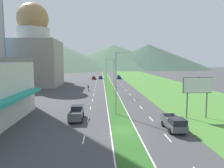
{
  "coord_description": "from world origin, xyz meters",
  "views": [
    {
      "loc": [
        -3.0,
        -27.38,
        9.27
      ],
      "look_at": [
        0.35,
        36.11,
        2.45
      ],
      "focal_mm": 33.79,
      "sensor_mm": 36.0,
      "label": 1
    }
  ],
  "objects_px": {
    "street_lamp_mid": "(113,74)",
    "car_4": "(119,77)",
    "street_lamp_near": "(118,79)",
    "pickup_truck_0": "(77,113)",
    "street_lamp_far": "(107,70)",
    "pickup_truck_1": "(174,123)",
    "motorcycle_rider": "(88,88)",
    "car_3": "(119,77)",
    "billboard_roadside": "(198,87)",
    "car_0": "(94,78)",
    "car_2": "(101,77)"
  },
  "relations": [
    {
      "from": "street_lamp_near",
      "to": "car_2",
      "type": "distance_m",
      "value": 77.09
    },
    {
      "from": "street_lamp_near",
      "to": "street_lamp_mid",
      "type": "distance_m",
      "value": 22.36
    },
    {
      "from": "car_0",
      "to": "pickup_truck_0",
      "type": "xyz_separation_m",
      "value": [
        -0.26,
        -76.22,
        0.17
      ]
    },
    {
      "from": "car_0",
      "to": "car_4",
      "type": "distance_m",
      "value": 13.5
    },
    {
      "from": "motorcycle_rider",
      "to": "car_3",
      "type": "bearing_deg",
      "value": -15.24
    },
    {
      "from": "street_lamp_near",
      "to": "motorcycle_rider",
      "type": "xyz_separation_m",
      "value": [
        -6.9,
        30.26,
        -5.42
      ]
    },
    {
      "from": "billboard_roadside",
      "to": "pickup_truck_0",
      "type": "bearing_deg",
      "value": 178.92
    },
    {
      "from": "street_lamp_mid",
      "to": "street_lamp_far",
      "type": "height_order",
      "value": "street_lamp_far"
    },
    {
      "from": "billboard_roadside",
      "to": "pickup_truck_1",
      "type": "height_order",
      "value": "billboard_roadside"
    },
    {
      "from": "car_4",
      "to": "pickup_truck_1",
      "type": "bearing_deg",
      "value": 0.14
    },
    {
      "from": "car_0",
      "to": "pickup_truck_1",
      "type": "height_order",
      "value": "pickup_truck_1"
    },
    {
      "from": "pickup_truck_0",
      "to": "pickup_truck_1",
      "type": "relative_size",
      "value": 1.0
    },
    {
      "from": "pickup_truck_1",
      "to": "street_lamp_far",
      "type": "bearing_deg",
      "value": -172.07
    },
    {
      "from": "street_lamp_mid",
      "to": "car_2",
      "type": "xyz_separation_m",
      "value": [
        -3.46,
        54.48,
        -4.97
      ]
    },
    {
      "from": "street_lamp_near",
      "to": "pickup_truck_0",
      "type": "distance_m",
      "value": 9.04
    },
    {
      "from": "pickup_truck_1",
      "to": "car_4",
      "type": "bearing_deg",
      "value": -179.86
    },
    {
      "from": "car_2",
      "to": "car_4",
      "type": "distance_m",
      "value": 9.83
    },
    {
      "from": "street_lamp_far",
      "to": "motorcycle_rider",
      "type": "height_order",
      "value": "street_lamp_far"
    },
    {
      "from": "street_lamp_near",
      "to": "street_lamp_far",
      "type": "relative_size",
      "value": 1.0
    },
    {
      "from": "street_lamp_mid",
      "to": "pickup_truck_0",
      "type": "xyz_separation_m",
      "value": [
        -7.24,
        -25.2,
        -4.72
      ]
    },
    {
      "from": "car_4",
      "to": "motorcycle_rider",
      "type": "bearing_deg",
      "value": -16.66
    },
    {
      "from": "car_4",
      "to": "pickup_truck_1",
      "type": "height_order",
      "value": "pickup_truck_1"
    },
    {
      "from": "street_lamp_mid",
      "to": "car_2",
      "type": "bearing_deg",
      "value": 93.63
    },
    {
      "from": "street_lamp_mid",
      "to": "car_4",
      "type": "xyz_separation_m",
      "value": [
        6.31,
        53.4,
        -4.91
      ]
    },
    {
      "from": "pickup_truck_0",
      "to": "motorcycle_rider",
      "type": "bearing_deg",
      "value": 0.12
    },
    {
      "from": "pickup_truck_0",
      "to": "billboard_roadside",
      "type": "bearing_deg",
      "value": -91.08
    },
    {
      "from": "car_3",
      "to": "street_lamp_near",
      "type": "bearing_deg",
      "value": -4.97
    },
    {
      "from": "street_lamp_far",
      "to": "pickup_truck_1",
      "type": "xyz_separation_m",
      "value": [
        7.49,
        -53.79,
        -5.16
      ]
    },
    {
      "from": "car_3",
      "to": "car_0",
      "type": "bearing_deg",
      "value": -58.9
    },
    {
      "from": "street_lamp_far",
      "to": "street_lamp_near",
      "type": "bearing_deg",
      "value": -89.27
    },
    {
      "from": "billboard_roadside",
      "to": "pickup_truck_1",
      "type": "distance_m",
      "value": 9.24
    },
    {
      "from": "street_lamp_far",
      "to": "billboard_roadside",
      "type": "xyz_separation_m",
      "value": [
        13.29,
        -47.89,
        -1.04
      ]
    },
    {
      "from": "street_lamp_far",
      "to": "pickup_truck_1",
      "type": "height_order",
      "value": "street_lamp_far"
    },
    {
      "from": "street_lamp_mid",
      "to": "car_0",
      "type": "distance_m",
      "value": 51.72
    },
    {
      "from": "car_4",
      "to": "pickup_truck_0",
      "type": "xyz_separation_m",
      "value": [
        -13.55,
        -78.6,
        0.19
      ]
    },
    {
      "from": "car_0",
      "to": "car_4",
      "type": "height_order",
      "value": "car_0"
    },
    {
      "from": "pickup_truck_0",
      "to": "car_4",
      "type": "bearing_deg",
      "value": -9.78
    },
    {
      "from": "car_3",
      "to": "car_4",
      "type": "height_order",
      "value": "car_3"
    },
    {
      "from": "street_lamp_mid",
      "to": "billboard_roadside",
      "type": "bearing_deg",
      "value": -64.28
    },
    {
      "from": "pickup_truck_0",
      "to": "car_0",
      "type": "bearing_deg",
      "value": -0.2
    },
    {
      "from": "street_lamp_near",
      "to": "pickup_truck_1",
      "type": "bearing_deg",
      "value": -52.74
    },
    {
      "from": "billboard_roadside",
      "to": "pickup_truck_0",
      "type": "height_order",
      "value": "billboard_roadside"
    },
    {
      "from": "street_lamp_near",
      "to": "motorcycle_rider",
      "type": "bearing_deg",
      "value": 102.84
    },
    {
      "from": "street_lamp_far",
      "to": "billboard_roadside",
      "type": "relative_size",
      "value": 1.61
    },
    {
      "from": "street_lamp_mid",
      "to": "motorcycle_rider",
      "type": "distance_m",
      "value": 11.85
    },
    {
      "from": "car_0",
      "to": "car_3",
      "type": "height_order",
      "value": "car_0"
    },
    {
      "from": "car_4",
      "to": "pickup_truck_1",
      "type": "relative_size",
      "value": 0.83
    },
    {
      "from": "street_lamp_far",
      "to": "car_0",
      "type": "relative_size",
      "value": 2.34
    },
    {
      "from": "street_lamp_far",
      "to": "motorcycle_rider",
      "type": "distance_m",
      "value": 16.65
    },
    {
      "from": "street_lamp_far",
      "to": "car_4",
      "type": "relative_size",
      "value": 2.41
    }
  ]
}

